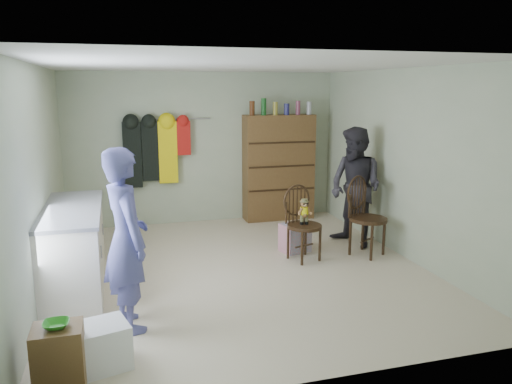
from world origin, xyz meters
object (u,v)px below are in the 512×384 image
object	(u,v)px
chair_front	(302,218)
chair_far	(364,213)
counter	(74,248)
dresser	(279,167)

from	to	relation	value
chair_front	chair_far	world-z (taller)	chair_far
counter	chair_front	world-z (taller)	chair_front
chair_front	chair_far	xyz separation A→B (m)	(0.88, -0.04, 0.02)
chair_front	chair_far	distance (m)	0.89
counter	chair_far	distance (m)	3.72
counter	dresser	xyz separation A→B (m)	(3.20, 2.30, 0.44)
chair_far	dresser	xyz separation A→B (m)	(-0.52, 2.14, 0.33)
chair_front	counter	bearing A→B (deg)	167.09
chair_far	dresser	distance (m)	2.23
counter	dresser	bearing A→B (deg)	35.69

